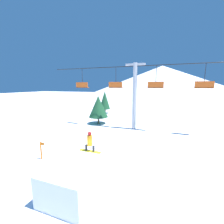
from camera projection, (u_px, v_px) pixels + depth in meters
name	position (u px, v px, depth m)	size (l,w,h in m)	color
ground_plane	(83.00, 193.00, 7.77)	(220.00, 220.00, 0.00)	white
mountain_ridge	(162.00, 81.00, 86.24)	(87.31, 87.31, 16.64)	silver
snow_ramp	(80.00, 175.00, 8.01)	(2.39, 3.93, 1.59)	white
snowboarder	(90.00, 142.00, 8.92)	(1.40, 0.30, 1.23)	yellow
chairlift	(135.00, 91.00, 18.40)	(23.11, 0.49, 8.21)	#B2B2B7
pine_tree_near	(98.00, 107.00, 21.60)	(2.77, 2.77, 4.06)	#4C3823
pine_tree_far	(105.00, 100.00, 29.74)	(2.14, 2.14, 4.42)	#4C3823
trail_marker	(41.00, 150.00, 11.26)	(0.41, 0.10, 1.36)	orange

